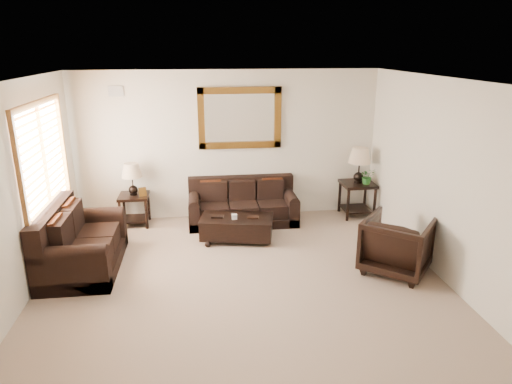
{
  "coord_description": "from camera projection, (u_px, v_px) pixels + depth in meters",
  "views": [
    {
      "loc": [
        -0.53,
        -5.69,
        3.09
      ],
      "look_at": [
        0.28,
        0.6,
        1.05
      ],
      "focal_mm": 32.0,
      "sensor_mm": 36.0,
      "label": 1
    }
  ],
  "objects": [
    {
      "name": "room",
      "position": [
        241.0,
        185.0,
        5.97
      ],
      "size": [
        5.51,
        5.01,
        2.71
      ],
      "color": "gray",
      "rests_on": "ground"
    },
    {
      "name": "window",
      "position": [
        45.0,
        160.0,
        6.44
      ],
      "size": [
        0.07,
        1.96,
        1.66
      ],
      "color": "white",
      "rests_on": "room"
    },
    {
      "name": "mirror",
      "position": [
        240.0,
        118.0,
        8.18
      ],
      "size": [
        1.5,
        0.06,
        1.1
      ],
      "color": "#533110",
      "rests_on": "room"
    },
    {
      "name": "air_vent",
      "position": [
        116.0,
        91.0,
        7.78
      ],
      "size": [
        0.25,
        0.02,
        0.18
      ],
      "primitive_type": "cube",
      "color": "#999999",
      "rests_on": "room"
    },
    {
      "name": "sofa",
      "position": [
        243.0,
        207.0,
        8.32
      ],
      "size": [
        1.94,
        0.84,
        0.79
      ],
      "color": "black",
      "rests_on": "room"
    },
    {
      "name": "loveseat",
      "position": [
        79.0,
        246.0,
        6.55
      ],
      "size": [
        0.99,
        1.67,
        0.94
      ],
      "rotation": [
        0.0,
        0.0,
        1.57
      ],
      "color": "black",
      "rests_on": "room"
    },
    {
      "name": "end_table_left",
      "position": [
        133.0,
        185.0,
        8.03
      ],
      "size": [
        0.52,
        0.52,
        1.14
      ],
      "color": "black",
      "rests_on": "room"
    },
    {
      "name": "end_table_right",
      "position": [
        359.0,
        172.0,
        8.45
      ],
      "size": [
        0.6,
        0.6,
        1.31
      ],
      "color": "black",
      "rests_on": "room"
    },
    {
      "name": "coffee_table",
      "position": [
        237.0,
        226.0,
        7.54
      ],
      "size": [
        1.28,
        0.86,
        0.5
      ],
      "rotation": [
        0.0,
        0.0,
        -0.2
      ],
      "color": "black",
      "rests_on": "room"
    },
    {
      "name": "armchair",
      "position": [
        397.0,
        242.0,
        6.43
      ],
      "size": [
        1.19,
        1.18,
        0.89
      ],
      "primitive_type": "imported",
      "rotation": [
        0.0,
        0.0,
        2.45
      ],
      "color": "black",
      "rests_on": "floor"
    },
    {
      "name": "potted_plant",
      "position": [
        367.0,
        178.0,
        8.39
      ],
      "size": [
        0.29,
        0.32,
        0.23
      ],
      "primitive_type": "imported",
      "rotation": [
        0.0,
        0.0,
        0.08
      ],
      "color": "#235D20",
      "rests_on": "end_table_right"
    }
  ]
}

